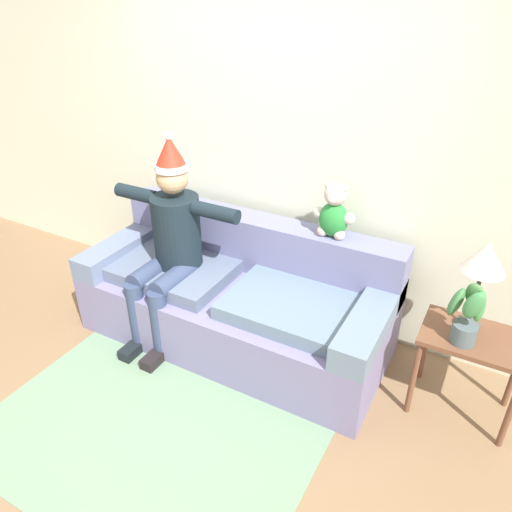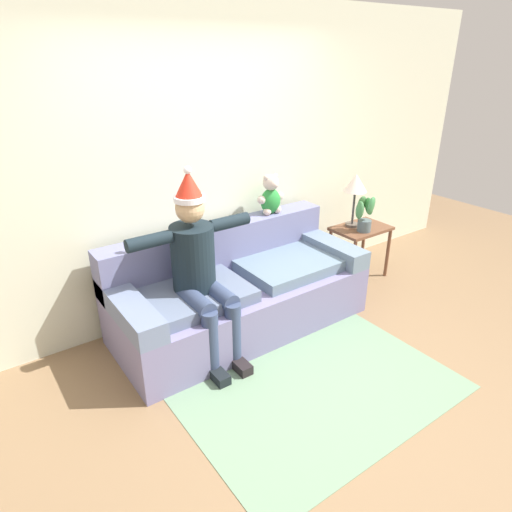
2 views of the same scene
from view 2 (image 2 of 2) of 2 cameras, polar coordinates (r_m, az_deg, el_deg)
The scene contains 9 objects.
ground_plane at distance 3.52m, azimuth 7.13°, elevation -15.69°, with size 10.00×10.00×0.00m, color #836547.
back_wall at distance 4.06m, azimuth -6.91°, elevation 11.38°, with size 7.00×0.10×2.70m, color beige.
couch at distance 3.98m, azimuth -2.33°, elevation -4.44°, with size 2.21×0.94×0.86m.
person_seated at distance 3.45m, azimuth -7.22°, elevation -1.25°, with size 1.02×0.77×1.52m.
teddy_bear at distance 4.24m, azimuth 1.89°, elevation 7.63°, with size 0.29×0.17×0.38m.
side_table at distance 4.90m, azimuth 13.12°, elevation 2.54°, with size 0.59×0.41×0.58m.
table_lamp at distance 4.74m, azimuth 12.53°, elevation 8.72°, with size 0.24×0.24×0.56m.
potted_plant at distance 4.70m, azimuth 13.67°, elevation 5.30°, with size 0.22×0.22×0.39m.
area_rug at distance 3.48m, azimuth 7.92°, elevation -16.21°, with size 1.97×1.39×0.01m, color gray.
Camera 2 is at (-1.89, -1.92, 2.26)m, focal length 31.50 mm.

